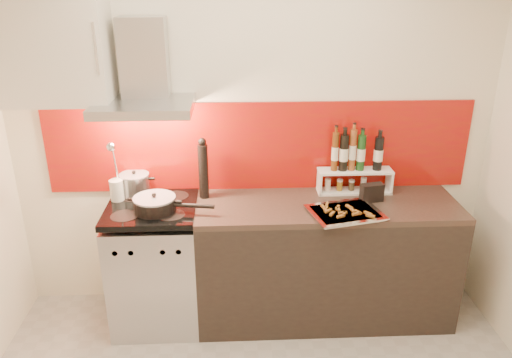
{
  "coord_description": "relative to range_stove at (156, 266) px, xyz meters",
  "views": [
    {
      "loc": [
        -0.14,
        -1.97,
        2.34
      ],
      "look_at": [
        0.0,
        0.95,
        1.15
      ],
      "focal_mm": 35.0,
      "sensor_mm": 36.0,
      "label": 1
    }
  ],
  "objects": [
    {
      "name": "back_wall",
      "position": [
        0.7,
        0.3,
        0.86
      ],
      "size": [
        3.4,
        0.02,
        2.6
      ],
      "primitive_type": "cube",
      "color": "silver",
      "rests_on": "ground"
    },
    {
      "name": "backsplash",
      "position": [
        0.75,
        0.29,
        0.78
      ],
      "size": [
        3.0,
        0.02,
        0.64
      ],
      "primitive_type": "cube",
      "color": "#971B08",
      "rests_on": "back_wall"
    },
    {
      "name": "range_stove",
      "position": [
        0.0,
        0.0,
        0.0
      ],
      "size": [
        0.6,
        0.6,
        0.91
      ],
      "color": "#B7B7BA",
      "rests_on": "ground"
    },
    {
      "name": "counter",
      "position": [
        1.2,
        0.0,
        0.01
      ],
      "size": [
        1.8,
        0.6,
        0.9
      ],
      "color": "black",
      "rests_on": "ground"
    },
    {
      "name": "range_hood",
      "position": [
        0.0,
        0.14,
        1.3
      ],
      "size": [
        0.62,
        0.5,
        0.61
      ],
      "color": "#B7B7BA",
      "rests_on": "back_wall"
    },
    {
      "name": "upper_cabinet",
      "position": [
        -0.55,
        0.13,
        1.51
      ],
      "size": [
        0.7,
        0.35,
        0.72
      ],
      "primitive_type": "cube",
      "color": "beige",
      "rests_on": "back_wall"
    },
    {
      "name": "stock_pot",
      "position": [
        -0.14,
        0.2,
        0.55
      ],
      "size": [
        0.21,
        0.21,
        0.18
      ],
      "color": "#B7B7BA",
      "rests_on": "range_stove"
    },
    {
      "name": "saute_pan",
      "position": [
        0.05,
        -0.08,
        0.52
      ],
      "size": [
        0.53,
        0.28,
        0.13
      ],
      "color": "black",
      "rests_on": "range_stove"
    },
    {
      "name": "utensil_jar",
      "position": [
        -0.24,
        0.1,
        0.59
      ],
      "size": [
        0.09,
        0.14,
        0.45
      ],
      "color": "silver",
      "rests_on": "range_stove"
    },
    {
      "name": "pepper_mill",
      "position": [
        0.35,
        0.15,
        0.67
      ],
      "size": [
        0.07,
        0.07,
        0.44
      ],
      "color": "black",
      "rests_on": "counter"
    },
    {
      "name": "step_shelf",
      "position": [
        1.41,
        0.19,
        0.66
      ],
      "size": [
        0.53,
        0.14,
        0.46
      ],
      "color": "white",
      "rests_on": "counter"
    },
    {
      "name": "caddy_box",
      "position": [
        1.5,
        0.03,
        0.52
      ],
      "size": [
        0.17,
        0.1,
        0.13
      ],
      "primitive_type": "cube",
      "rotation": [
        0.0,
        0.0,
        0.2
      ],
      "color": "black",
      "rests_on": "counter"
    },
    {
      "name": "baking_tray",
      "position": [
        1.28,
        -0.18,
        0.47
      ],
      "size": [
        0.52,
        0.44,
        0.03
      ],
      "color": "silver",
      "rests_on": "counter"
    }
  ]
}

